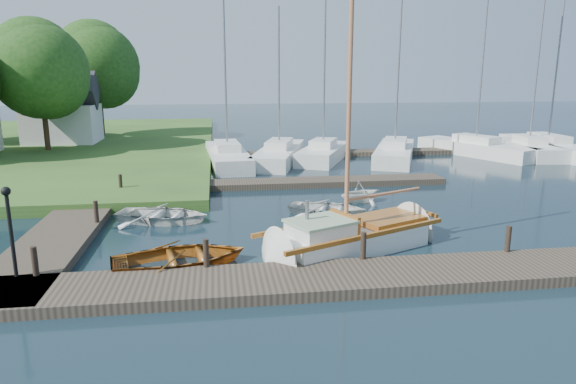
{
  "coord_description": "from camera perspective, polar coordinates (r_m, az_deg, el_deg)",
  "views": [
    {
      "loc": [
        -2.63,
        -18.66,
        5.55
      ],
      "look_at": [
        0.0,
        0.0,
        1.2
      ],
      "focal_mm": 32.0,
      "sensor_mm": 36.0,
      "label": 1
    }
  ],
  "objects": [
    {
      "name": "tender_c",
      "position": [
        20.82,
        4.41,
        -1.58
      ],
      "size": [
        3.78,
        3.33,
        0.65
      ],
      "primitive_type": "imported",
      "rotation": [
        0.0,
        0.0,
        1.15
      ],
      "color": "silver",
      "rests_on": "ground"
    },
    {
      "name": "tree_7",
      "position": [
        45.68,
        -20.4,
        13.03
      ],
      "size": [
        6.83,
        6.83,
        9.38
      ],
      "color": "#332114",
      "rests_on": "shore"
    },
    {
      "name": "mooring_post_1",
      "position": [
        14.5,
        -9.09,
        -6.71
      ],
      "size": [
        0.16,
        0.16,
        0.8
      ],
      "primitive_type": "cylinder",
      "color": "black",
      "rests_on": "near_dock"
    },
    {
      "name": "tree_3",
      "position": [
        38.43,
        -25.84,
        12.12
      ],
      "size": [
        6.41,
        6.38,
        8.74
      ],
      "color": "#332114",
      "rests_on": "shore"
    },
    {
      "name": "sailboat",
      "position": [
        16.79,
        7.39,
        -5.17
      ],
      "size": [
        7.32,
        4.76,
        9.83
      ],
      "rotation": [
        0.0,
        0.0,
        0.43
      ],
      "color": "silver",
      "rests_on": "ground"
    },
    {
      "name": "marina_boat_1",
      "position": [
        33.24,
        -0.99,
        4.35
      ],
      "size": [
        4.63,
        9.27,
        9.57
      ],
      "rotation": [
        0.0,
        0.0,
        1.29
      ],
      "color": "silver",
      "rests_on": "ground"
    },
    {
      "name": "ground",
      "position": [
        19.64,
        0.0,
        -3.41
      ],
      "size": [
        160.0,
        160.0,
        0.0
      ],
      "primitive_type": "plane",
      "color": "black",
      "rests_on": "ground"
    },
    {
      "name": "mooring_post_3",
      "position": [
        16.87,
        23.26,
        -4.8
      ],
      "size": [
        0.16,
        0.16,
        0.8
      ],
      "primitive_type": "cylinder",
      "color": "black",
      "rests_on": "near_dock"
    },
    {
      "name": "mooring_post_5",
      "position": [
        24.54,
        -18.11,
        0.95
      ],
      "size": [
        0.16,
        0.16,
        0.8
      ],
      "primitive_type": "cylinder",
      "color": "black",
      "rests_on": "left_dock"
    },
    {
      "name": "mooring_post_0",
      "position": [
        15.29,
        -26.32,
        -6.89
      ],
      "size": [
        0.16,
        0.16,
        0.8
      ],
      "primitive_type": "cylinder",
      "color": "black",
      "rests_on": "near_dock"
    },
    {
      "name": "tender_d",
      "position": [
        22.8,
        8.11,
        0.19
      ],
      "size": [
        2.58,
        2.42,
        1.09
      ],
      "primitive_type": "imported",
      "rotation": [
        0.0,
        0.0,
        1.94
      ],
      "color": "silver",
      "rests_on": "ground"
    },
    {
      "name": "marina_boat_7",
      "position": [
        40.81,
        26.9,
        4.59
      ],
      "size": [
        2.56,
        9.79,
        12.43
      ],
      "rotation": [
        0.0,
        0.0,
        1.53
      ],
      "color": "silver",
      "rests_on": "ground"
    },
    {
      "name": "marina_boat_6",
      "position": [
        39.27,
        25.2,
        4.48
      ],
      "size": [
        3.15,
        7.34,
        10.87
      ],
      "rotation": [
        0.0,
        0.0,
        1.43
      ],
      "color": "silver",
      "rests_on": "ground"
    },
    {
      "name": "left_dock",
      "position": [
        22.02,
        -21.88,
        -2.16
      ],
      "size": [
        2.2,
        18.0,
        0.3
      ],
      "primitive_type": "cube",
      "color": "#322822",
      "rests_on": "ground"
    },
    {
      "name": "marina_boat_2",
      "position": [
        33.66,
        3.93,
        4.49
      ],
      "size": [
        4.82,
        7.19,
        12.02
      ],
      "rotation": [
        0.0,
        0.0,
        1.15
      ],
      "color": "silver",
      "rests_on": "ground"
    },
    {
      "name": "far_dock",
      "position": [
        26.14,
        2.36,
        1.07
      ],
      "size": [
        14.0,
        1.6,
        0.3
      ],
      "primitive_type": "cube",
      "color": "#322822",
      "rests_on": "ground"
    },
    {
      "name": "marina_boat_0",
      "position": [
        32.57,
        -6.74,
        4.11
      ],
      "size": [
        2.86,
        9.06,
        11.5
      ],
      "rotation": [
        0.0,
        0.0,
        1.65
      ],
      "color": "silver",
      "rests_on": "ground"
    },
    {
      "name": "dinghy",
      "position": [
        15.44,
        -11.89,
        -6.76
      ],
      "size": [
        4.37,
        3.51,
        0.81
      ],
      "primitive_type": "imported",
      "rotation": [
        0.0,
        0.0,
        1.78
      ],
      "color": "brown",
      "rests_on": "ground"
    },
    {
      "name": "mooring_post_4",
      "position": [
        19.77,
        -20.54,
        -2.05
      ],
      "size": [
        0.16,
        0.16,
        0.8
      ],
      "primitive_type": "cylinder",
      "color": "black",
      "rests_on": "left_dock"
    },
    {
      "name": "tender_a",
      "position": [
        20.22,
        -13.78,
        -2.22
      ],
      "size": [
        4.17,
        3.49,
        0.74
      ],
      "primitive_type": "imported",
      "rotation": [
        0.0,
        0.0,
        1.27
      ],
      "color": "silver",
      "rests_on": "ground"
    },
    {
      "name": "marina_boat_3",
      "position": [
        34.62,
        11.77,
        4.48
      ],
      "size": [
        5.39,
        8.86,
        13.04
      ],
      "rotation": [
        0.0,
        0.0,
        1.17
      ],
      "color": "silver",
      "rests_on": "ground"
    },
    {
      "name": "pontoon",
      "position": [
        37.28,
        11.91,
        4.39
      ],
      "size": [
        30.0,
        1.6,
        0.3
      ],
      "primitive_type": "cube",
      "color": "#322822",
      "rests_on": "ground"
    },
    {
      "name": "house_c",
      "position": [
        42.32,
        -23.82,
        7.88
      ],
      "size": [
        5.25,
        4.0,
        5.28
      ],
      "color": "silver",
      "rests_on": "shore"
    },
    {
      "name": "marina_boat_5",
      "position": [
        38.14,
        20.12,
        4.71
      ],
      "size": [
        5.56,
        8.94,
        11.93
      ],
      "rotation": [
        0.0,
        0.0,
        1.99
      ],
      "color": "silver",
      "rests_on": "ground"
    },
    {
      "name": "near_dock",
      "position": [
        14.01,
        3.47,
        -9.69
      ],
      "size": [
        18.0,
        2.2,
        0.3
      ],
      "primitive_type": "cube",
      "color": "#322822",
      "rests_on": "ground"
    },
    {
      "name": "mooring_post_2",
      "position": [
        15.07,
        8.37,
        -5.92
      ],
      "size": [
        0.16,
        0.16,
        0.8
      ],
      "primitive_type": "cylinder",
      "color": "black",
      "rests_on": "near_dock"
    },
    {
      "name": "lamp_post",
      "position": [
        15.13,
        -28.56,
        -2.69
      ],
      "size": [
        0.24,
        0.24,
        2.44
      ],
      "color": "black",
      "rests_on": "near_dock"
    }
  ]
}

